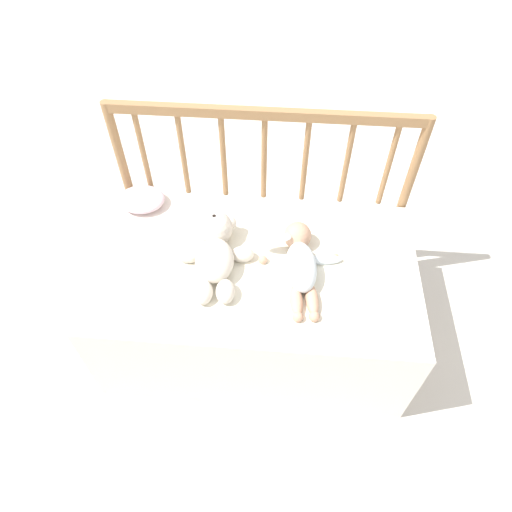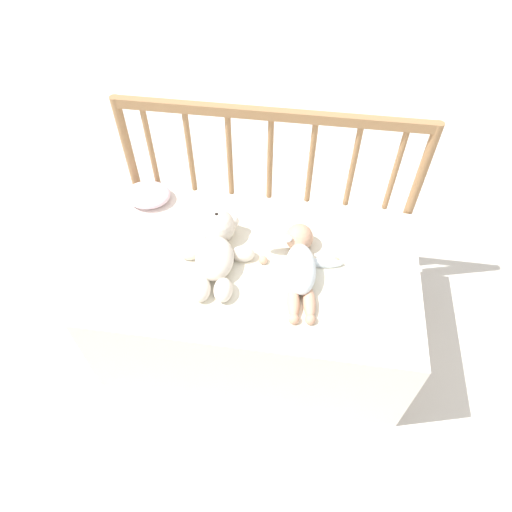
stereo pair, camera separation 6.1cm
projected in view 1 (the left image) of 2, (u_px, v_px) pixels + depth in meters
name	position (u px, v px, depth m)	size (l,w,h in m)	color
ground_plane	(256.00, 330.00, 1.98)	(12.00, 12.00, 0.00)	silver
crib_mattress	(256.00, 300.00, 1.81)	(1.16, 0.68, 0.45)	white
crib_rail	(264.00, 169.00, 1.76)	(1.16, 0.04, 0.85)	#997047
blanket	(261.00, 272.00, 1.61)	(0.80, 0.53, 0.01)	silver
teddy_bear	(215.00, 250.00, 1.61)	(0.28, 0.38, 0.13)	silver
baby	(300.00, 261.00, 1.58)	(0.32, 0.40, 0.10)	white
small_pillow	(142.00, 199.00, 1.81)	(0.18, 0.15, 0.06)	silver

